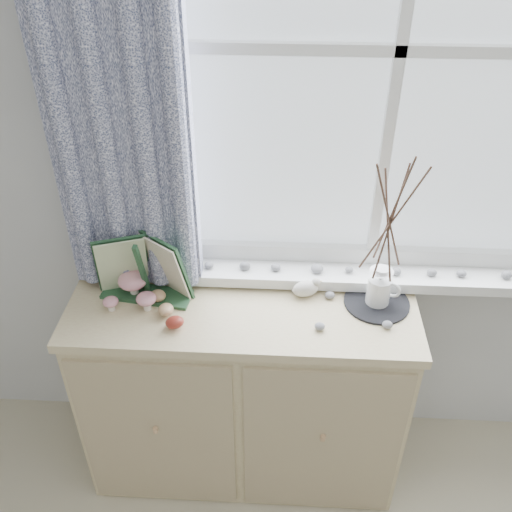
{
  "coord_description": "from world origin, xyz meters",
  "views": [
    {
      "loc": [
        -0.02,
        0.29,
        2.13
      ],
      "look_at": [
        -0.1,
        1.7,
        1.1
      ],
      "focal_mm": 40.0,
      "sensor_mm": 36.0,
      "label": 1
    }
  ],
  "objects_px": {
    "toadstool_cluster": "(133,287)",
    "twig_pitcher": "(391,217)",
    "sideboard": "(244,390)",
    "botanical_book": "(141,272)"
  },
  "relations": [
    {
      "from": "botanical_book",
      "to": "twig_pitcher",
      "type": "relative_size",
      "value": 0.6
    },
    {
      "from": "botanical_book",
      "to": "twig_pitcher",
      "type": "xyz_separation_m",
      "value": [
        0.8,
        0.03,
        0.22
      ]
    },
    {
      "from": "toadstool_cluster",
      "to": "twig_pitcher",
      "type": "bearing_deg",
      "value": 1.9
    },
    {
      "from": "sideboard",
      "to": "botanical_book",
      "type": "relative_size",
      "value": 3.32
    },
    {
      "from": "toadstool_cluster",
      "to": "sideboard",
      "type": "bearing_deg",
      "value": -2.74
    },
    {
      "from": "sideboard",
      "to": "toadstool_cluster",
      "type": "relative_size",
      "value": 6.62
    },
    {
      "from": "sideboard",
      "to": "twig_pitcher",
      "type": "height_order",
      "value": "twig_pitcher"
    },
    {
      "from": "botanical_book",
      "to": "toadstool_cluster",
      "type": "bearing_deg",
      "value": 178.47
    },
    {
      "from": "twig_pitcher",
      "to": "toadstool_cluster",
      "type": "bearing_deg",
      "value": -154.18
    },
    {
      "from": "sideboard",
      "to": "twig_pitcher",
      "type": "distance_m",
      "value": 0.9
    }
  ]
}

